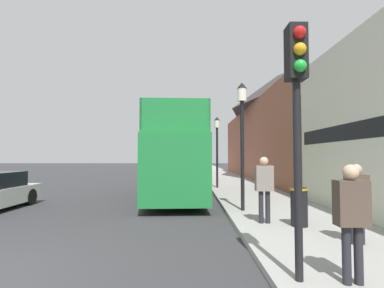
% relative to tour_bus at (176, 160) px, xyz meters
% --- Properties ---
extents(ground_plane, '(144.00, 144.00, 0.00)m').
position_rel_tour_bus_xyz_m(ground_plane, '(-2.99, 10.34, -1.84)').
color(ground_plane, '#333335').
extents(sidewalk, '(3.82, 108.00, 0.14)m').
position_rel_tour_bus_xyz_m(sidewalk, '(3.88, 7.34, -1.77)').
color(sidewalk, '#999993').
rests_on(sidewalk, ground_plane).
extents(brick_terrace_rear, '(6.00, 25.96, 9.51)m').
position_rel_tour_bus_xyz_m(brick_terrace_rear, '(8.79, 11.96, 2.92)').
color(brick_terrace_rear, '#935642').
rests_on(brick_terrace_rear, ground_plane).
extents(tour_bus, '(2.92, 10.19, 4.07)m').
position_rel_tour_bus_xyz_m(tour_bus, '(0.00, 0.00, 0.00)').
color(tour_bus, '#1E7A38').
rests_on(tour_bus, ground_plane).
extents(parked_car_ahead_of_bus, '(1.91, 4.54, 1.50)m').
position_rel_tour_bus_xyz_m(parked_car_ahead_of_bus, '(0.86, 8.43, -1.12)').
color(parked_car_ahead_of_bus, '#9E9EA3').
rests_on(parked_car_ahead_of_bus, ground_plane).
extents(pedestrian_nearest, '(0.46, 0.25, 1.74)m').
position_rel_tour_bus_xyz_m(pedestrian_nearest, '(3.10, -10.75, -0.65)').
color(pedestrian_nearest, '#232328').
rests_on(pedestrian_nearest, sidewalk).
extents(pedestrian_second, '(0.45, 0.25, 1.70)m').
position_rel_tour_bus_xyz_m(pedestrian_second, '(4.30, -8.74, -0.67)').
color(pedestrian_second, '#232328').
rests_on(pedestrian_second, sidewalk).
extents(pedestrian_third, '(0.49, 0.27, 1.86)m').
position_rel_tour_bus_xyz_m(pedestrian_third, '(2.82, -6.71, -0.58)').
color(pedestrian_third, '#232328').
rests_on(pedestrian_third, sidewalk).
extents(traffic_signal, '(0.28, 0.42, 3.89)m').
position_rel_tour_bus_xyz_m(traffic_signal, '(2.36, -10.64, 1.15)').
color(traffic_signal, black).
rests_on(traffic_signal, sidewalk).
extents(lamp_post_nearest, '(0.35, 0.35, 4.49)m').
position_rel_tour_bus_xyz_m(lamp_post_nearest, '(2.56, -4.70, 1.42)').
color(lamp_post_nearest, black).
rests_on(lamp_post_nearest, sidewalk).
extents(lamp_post_second, '(0.35, 0.35, 4.33)m').
position_rel_tour_bus_xyz_m(lamp_post_second, '(2.38, 3.13, 1.31)').
color(lamp_post_second, black).
rests_on(lamp_post_second, sidewalk).
extents(litter_bin, '(0.48, 0.48, 1.03)m').
position_rel_tour_bus_xyz_m(litter_bin, '(3.66, -7.08, -1.15)').
color(litter_bin, black).
rests_on(litter_bin, sidewalk).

